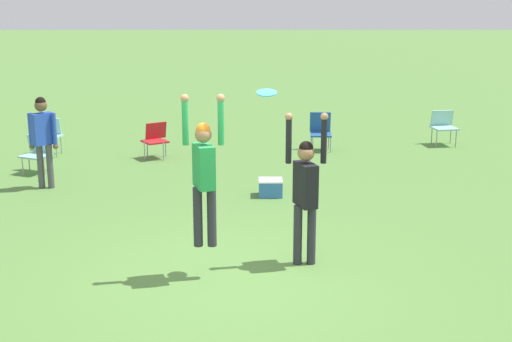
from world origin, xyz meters
The scene contains 11 objects.
ground_plane centered at (0.00, 0.00, 0.00)m, with size 120.00×120.00×0.00m, color #56843D.
person_jumping centered at (-0.36, 0.00, 1.47)m, with size 0.55×0.44×1.98m.
person_defending centered at (0.97, 0.47, 1.11)m, with size 0.57×0.46×2.10m.
frisbee centered at (0.44, 0.29, 2.39)m, with size 0.26×0.26×0.07m.
camping_chair_0 centered at (4.92, 8.25, 0.49)m, with size 0.62×0.66×0.82m.
camping_chair_1 centered at (1.88, 7.67, 0.50)m, with size 0.52×0.56×0.89m.
camping_chair_2 centered at (-4.17, 5.61, 0.44)m, with size 0.68×0.73×0.75m.
camping_chair_3 centered at (-4.35, 7.24, 0.50)m, with size 0.62×0.66×0.83m.
camping_chair_4 centered at (-1.90, 6.91, 0.46)m, with size 0.67×0.74×0.78m.
person_spectator_near centered at (-3.65, 4.38, 1.05)m, with size 0.55×0.42×1.74m.
cooler_box centered at (0.60, 3.82, 0.15)m, with size 0.43×0.41×0.31m.
Camera 1 is at (0.23, -8.72, 3.65)m, focal length 50.00 mm.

